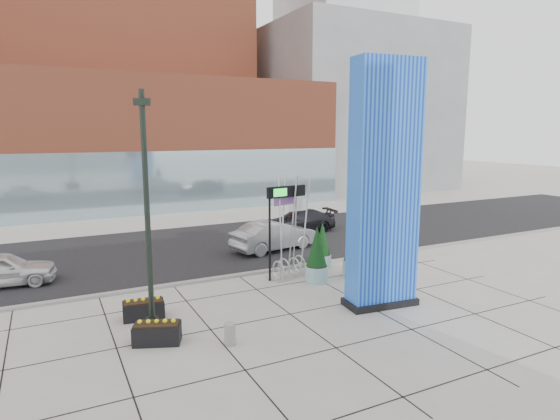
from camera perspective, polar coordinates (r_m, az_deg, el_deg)
name	(u,v)px	position (r m, az deg, el deg)	size (l,w,h in m)	color
ground	(254,310)	(17.76, -3.22, -12.02)	(160.00, 160.00, 0.00)	#9E9991
street_asphalt	(182,249)	(26.81, -11.82, -4.72)	(80.00, 12.00, 0.02)	black
curb_edge	(218,278)	(21.26, -7.58, -8.24)	(80.00, 0.30, 0.12)	gray
tower_podium	(140,143)	(42.85, -16.74, 7.78)	(34.00, 10.00, 11.00)	#AB4D31
tower_glass_front	(153,183)	(38.34, -15.25, 3.18)	(34.00, 0.60, 5.00)	#8CA5B2
building_grey_parking	(346,110)	(57.36, 8.04, 11.93)	(20.00, 18.00, 18.00)	slate
blue_pylon	(384,190)	(17.55, 12.56, 2.36)	(2.84, 1.49, 9.10)	#0C30BA
lamp_post	(148,237)	(15.53, -15.76, -3.20)	(0.53, 0.43, 7.81)	black
public_art_sculpture	(290,250)	(21.24, 1.18, -4.94)	(2.19, 1.40, 4.62)	silver
concrete_bollard	(230,334)	(15.02, -6.12, -14.80)	(0.36, 0.36, 0.70)	gray
overhead_street_sign	(284,200)	(20.43, 0.52, 1.24)	(1.97, 0.43, 4.17)	black
round_planter_east	(354,250)	(21.65, 9.03, -4.82)	(1.01, 1.01, 2.53)	#8DBBBE
round_planter_mid	(322,246)	(22.81, 5.17, -4.37)	(0.89, 0.89, 2.23)	#8DBBBE
round_planter_west	(317,255)	(20.58, 4.50, -5.54)	(1.00, 1.00, 2.49)	#8DBBBE
box_planter_north	(144,309)	(17.52, -16.30, -11.47)	(1.48, 0.87, 0.77)	black
box_planter_south	(157,332)	(15.51, -14.75, -14.19)	(1.60, 1.20, 0.79)	black
car_white_west	(1,270)	(23.27, -30.85, -6.27)	(1.71, 4.26, 1.45)	silver
car_silver_mid	(274,236)	(25.96, -0.72, -3.16)	(1.72, 4.95, 1.63)	#929599
car_dark_east	(299,221)	(30.70, 2.30, -1.37)	(2.00, 4.92, 1.43)	black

